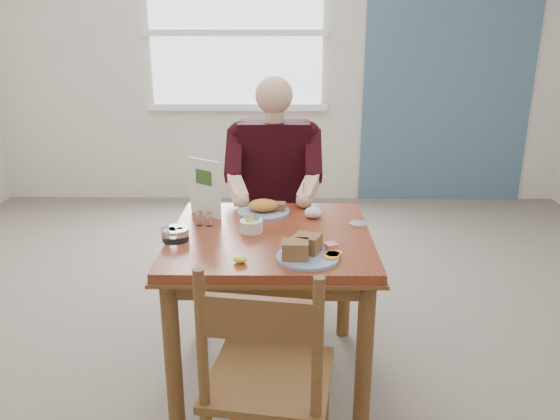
{
  "coord_description": "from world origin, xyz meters",
  "views": [
    {
      "loc": [
        0.07,
        -2.31,
        1.62
      ],
      "look_at": [
        0.04,
        0.0,
        0.86
      ],
      "focal_mm": 35.0,
      "sensor_mm": 36.0,
      "label": 1
    }
  ],
  "objects_px": {
    "far_plate": "(265,208)",
    "table": "(271,256)",
    "chair_near": "(267,383)",
    "chair_far": "(275,228)",
    "near_plate": "(306,251)",
    "diner": "(274,179)"
  },
  "relations": [
    {
      "from": "table",
      "to": "diner",
      "type": "bearing_deg",
      "value": 90.0
    },
    {
      "from": "chair_near",
      "to": "diner",
      "type": "relative_size",
      "value": 0.69
    },
    {
      "from": "table",
      "to": "diner",
      "type": "relative_size",
      "value": 0.66
    },
    {
      "from": "table",
      "to": "chair_near",
      "type": "relative_size",
      "value": 0.97
    },
    {
      "from": "chair_near",
      "to": "far_plate",
      "type": "relative_size",
      "value": 3.2
    },
    {
      "from": "chair_far",
      "to": "chair_near",
      "type": "bearing_deg",
      "value": -89.69
    },
    {
      "from": "chair_far",
      "to": "near_plate",
      "type": "relative_size",
      "value": 3.28
    },
    {
      "from": "far_plate",
      "to": "table",
      "type": "bearing_deg",
      "value": -82.48
    },
    {
      "from": "chair_far",
      "to": "diner",
      "type": "relative_size",
      "value": 0.69
    },
    {
      "from": "far_plate",
      "to": "chair_far",
      "type": "bearing_deg",
      "value": 85.92
    },
    {
      "from": "chair_near",
      "to": "near_plate",
      "type": "height_order",
      "value": "chair_near"
    },
    {
      "from": "table",
      "to": "diner",
      "type": "distance_m",
      "value": 0.73
    },
    {
      "from": "table",
      "to": "near_plate",
      "type": "distance_m",
      "value": 0.35
    },
    {
      "from": "table",
      "to": "chair_far",
      "type": "relative_size",
      "value": 0.97
    },
    {
      "from": "table",
      "to": "far_plate",
      "type": "height_order",
      "value": "far_plate"
    },
    {
      "from": "table",
      "to": "chair_far",
      "type": "height_order",
      "value": "chair_far"
    },
    {
      "from": "diner",
      "to": "chair_near",
      "type": "bearing_deg",
      "value": -89.67
    },
    {
      "from": "near_plate",
      "to": "far_plate",
      "type": "height_order",
      "value": "near_plate"
    },
    {
      "from": "near_plate",
      "to": "far_plate",
      "type": "distance_m",
      "value": 0.59
    },
    {
      "from": "chair_near",
      "to": "far_plate",
      "type": "xyz_separation_m",
      "value": [
        -0.05,
        1.01,
        0.3
      ]
    },
    {
      "from": "chair_far",
      "to": "far_plate",
      "type": "xyz_separation_m",
      "value": [
        -0.04,
        -0.52,
        0.3
      ]
    },
    {
      "from": "table",
      "to": "chair_far",
      "type": "xyz_separation_m",
      "value": [
        0.0,
        0.8,
        -0.16
      ]
    }
  ]
}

